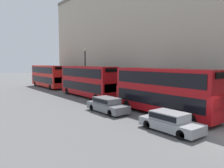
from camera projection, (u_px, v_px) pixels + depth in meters
name	position (u px, v px, depth m)	size (l,w,h in m)	color
bus_leading	(164.00, 90.00, 19.73)	(2.59, 10.46, 4.25)	#A80F14
bus_second_in_queue	(88.00, 80.00, 30.23)	(2.59, 11.14, 4.27)	#A80F14
bus_third_in_queue	(48.00, 75.00, 41.80)	(2.59, 11.32, 4.21)	red
car_dark_sedan	(170.00, 121.00, 15.14)	(1.82, 4.43, 1.38)	gray
car_hatchback	(107.00, 105.00, 20.99)	(1.81, 4.71, 1.43)	slate
street_lamp	(85.00, 66.00, 34.30)	(0.44, 0.44, 6.98)	black
pedestrian	(71.00, 85.00, 39.06)	(0.36, 0.36, 1.57)	#334C6B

